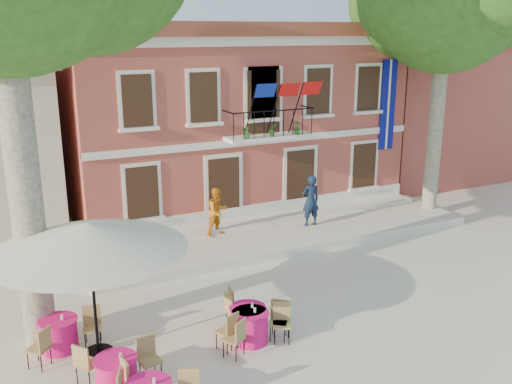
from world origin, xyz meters
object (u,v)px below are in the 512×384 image
object	(u,v)px
cafe_table_0	(116,373)
cafe_table_4	(250,325)
pedestrian_orange	(218,212)
patio_umbrella	(89,237)
pedestrian_navy	(311,201)
cafe_table_3	(59,333)
cafe_table_1	(248,320)

from	to	relation	value
cafe_table_0	cafe_table_4	distance (m)	3.37
cafe_table_4	pedestrian_orange	bearing A→B (deg)	74.34
patio_umbrella	pedestrian_navy	xyz separation A→B (m)	(8.64, 4.92, -1.64)
cafe_table_3	pedestrian_orange	bearing A→B (deg)	38.96
patio_umbrella	pedestrian_orange	distance (m)	7.72
pedestrian_orange	cafe_table_3	xyz separation A→B (m)	(-5.97, -4.83, -0.73)
cafe_table_0	cafe_table_1	world-z (taller)	same
cafe_table_0	cafe_table_3	size ratio (longest dim) A/B	1.01
pedestrian_orange	cafe_table_4	xyz separation A→B (m)	(-1.81, -6.46, -0.73)
pedestrian_orange	cafe_table_0	distance (m)	8.74
cafe_table_1	patio_umbrella	bearing A→B (deg)	167.42
pedestrian_orange	cafe_table_1	world-z (taller)	pedestrian_orange
pedestrian_navy	cafe_table_0	xyz separation A→B (m)	(-8.57, -6.53, -0.81)
patio_umbrella	cafe_table_1	world-z (taller)	patio_umbrella
cafe_table_0	pedestrian_navy	bearing A→B (deg)	37.30
patio_umbrella	cafe_table_4	bearing A→B (deg)	-16.86
cafe_table_1	cafe_table_3	xyz separation A→B (m)	(-4.21, 1.37, 0.00)
cafe_table_0	cafe_table_1	xyz separation A→B (m)	(3.37, 0.84, 0.00)
patio_umbrella	pedestrian_orange	world-z (taller)	patio_umbrella
pedestrian_orange	cafe_table_3	size ratio (longest dim) A/B	0.94
pedestrian_orange	cafe_table_0	xyz separation A→B (m)	(-5.13, -7.04, -0.73)
cafe_table_0	cafe_table_3	bearing A→B (deg)	110.79
cafe_table_1	pedestrian_orange	bearing A→B (deg)	74.18
pedestrian_orange	cafe_table_1	xyz separation A→B (m)	(-1.76, -6.20, -0.73)
patio_umbrella	cafe_table_3	world-z (taller)	patio_umbrella
pedestrian_navy	cafe_table_3	world-z (taller)	pedestrian_navy
pedestrian_navy	cafe_table_0	world-z (taller)	pedestrian_navy
pedestrian_navy	cafe_table_0	distance (m)	10.80
pedestrian_orange	cafe_table_1	distance (m)	6.49
cafe_table_1	cafe_table_4	size ratio (longest dim) A/B	1.00
patio_umbrella	cafe_table_1	xyz separation A→B (m)	(3.45, -0.77, -2.45)
pedestrian_orange	cafe_table_4	distance (m)	6.75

